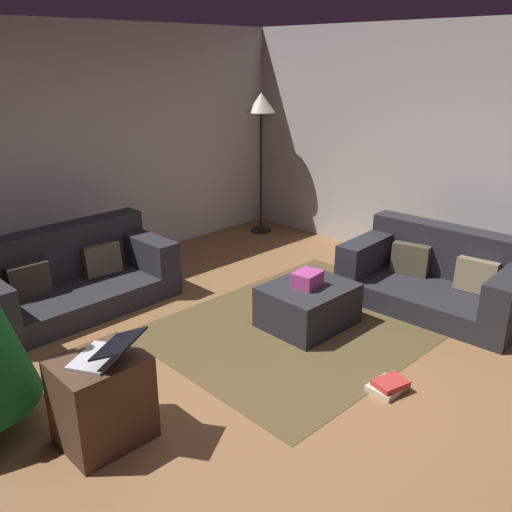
% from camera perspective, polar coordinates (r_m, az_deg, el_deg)
% --- Properties ---
extents(ground_plane, '(6.40, 6.40, 0.00)m').
position_cam_1_polar(ground_plane, '(3.99, 0.29, -14.07)').
color(ground_plane, brown).
extents(rear_partition, '(6.40, 0.12, 2.60)m').
position_cam_1_polar(rear_partition, '(6.02, -21.44, 9.91)').
color(rear_partition, '#BCB7B2').
rests_on(rear_partition, ground_plane).
extents(corner_partition, '(0.12, 6.40, 2.60)m').
position_cam_1_polar(corner_partition, '(6.00, 22.59, 9.73)').
color(corner_partition, '#B5B0AB').
rests_on(corner_partition, ground_plane).
extents(couch_left, '(1.85, 0.91, 0.74)m').
position_cam_1_polar(couch_left, '(5.39, -19.13, -2.27)').
color(couch_left, '#26262B').
rests_on(couch_left, ground_plane).
extents(couch_right, '(1.04, 1.69, 0.71)m').
position_cam_1_polar(couch_right, '(5.43, 18.75, -2.12)').
color(couch_right, '#26262B').
rests_on(couch_right, ground_plane).
extents(ottoman, '(0.76, 0.63, 0.37)m').
position_cam_1_polar(ottoman, '(4.81, 5.50, -5.19)').
color(ottoman, '#26262B').
rests_on(ottoman, ground_plane).
extents(gift_box, '(0.27, 0.23, 0.14)m').
position_cam_1_polar(gift_box, '(4.70, 5.44, -2.44)').
color(gift_box, '#B23F8C').
rests_on(gift_box, ottoman).
extents(tv_remote, '(0.11, 0.17, 0.02)m').
position_cam_1_polar(tv_remote, '(4.80, 4.70, -2.62)').
color(tv_remote, black).
rests_on(tv_remote, ottoman).
extents(side_table, '(0.52, 0.44, 0.57)m').
position_cam_1_polar(side_table, '(3.54, -15.92, -14.36)').
color(side_table, '#4C3323').
rests_on(side_table, ground_plane).
extents(laptop, '(0.47, 0.49, 0.17)m').
position_cam_1_polar(laptop, '(3.33, -15.62, -9.76)').
color(laptop, silver).
rests_on(laptop, side_table).
extents(book_stack, '(0.27, 0.24, 0.09)m').
position_cam_1_polar(book_stack, '(4.08, 13.78, -13.16)').
color(book_stack, beige).
rests_on(book_stack, ground_plane).
extents(corner_lamp, '(0.36, 0.36, 1.82)m').
position_cam_1_polar(corner_lamp, '(7.07, 0.56, 14.73)').
color(corner_lamp, black).
rests_on(corner_lamp, ground_plane).
extents(area_rug, '(2.60, 2.00, 0.01)m').
position_cam_1_polar(area_rug, '(4.89, 5.43, -7.12)').
color(area_rug, brown).
rests_on(area_rug, ground_plane).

